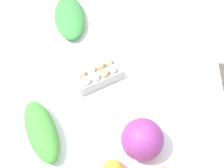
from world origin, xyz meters
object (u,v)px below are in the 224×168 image
Objects in this scene: greens_bunch_kale at (70,17)px; egg_carton at (98,75)px; greens_bunch_beet_tops at (41,131)px; cabbage_purple at (142,139)px.

egg_carton is at bearing -155.09° from greens_bunch_kale.
greens_bunch_kale is (0.39, 0.18, -0.01)m from egg_carton.
egg_carton is 0.72× the size of greens_bunch_kale.
egg_carton is 0.37m from greens_bunch_beet_tops.
cabbage_purple is at bearing 90.23° from egg_carton.
cabbage_purple is 0.56× the size of greens_bunch_beet_tops.
cabbage_purple is at bearing -152.17° from greens_bunch_kale.
cabbage_purple reaches higher than greens_bunch_kale.
egg_carton is 0.79× the size of greens_bunch_beet_tops.
greens_bunch_beet_tops is (-0.30, 0.22, 0.00)m from egg_carton.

